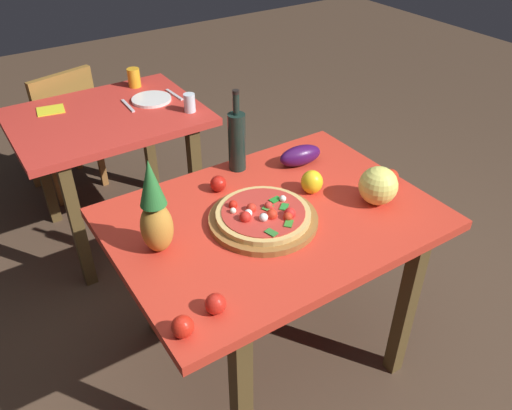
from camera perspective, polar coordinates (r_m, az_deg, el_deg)
The scene contains 21 objects.
ground_plane at distance 2.52m, azimuth 1.55°, elevation -15.40°, with size 10.00×10.00×0.00m, color #4C3828.
display_table at distance 2.04m, azimuth 1.85°, elevation -3.23°, with size 1.23×0.90×0.77m.
background_table at distance 2.94m, azimuth -15.98°, elevation 7.60°, with size 0.99×0.77×0.77m.
dining_chair at distance 3.53m, azimuth -20.72°, elevation 8.28°, with size 0.49×0.49×0.85m.
pizza_board at distance 1.94m, azimuth 0.81°, elevation -1.62°, with size 0.42×0.42×0.03m, color #935D2C.
pizza at distance 1.92m, azimuth 0.83°, elevation -0.99°, with size 0.36×0.36×0.06m.
wine_bottle at distance 2.21m, azimuth -2.14°, elevation 7.22°, with size 0.08×0.08×0.37m.
pineapple_left at distance 1.76m, azimuth -11.18°, elevation -0.77°, with size 0.11×0.11×0.36m.
melon at distance 2.07m, azimuth 13.43°, elevation 2.10°, with size 0.15×0.15×0.15m, color #E5E268.
bell_pepper at distance 2.11m, azimuth 6.23°, elevation 2.56°, with size 0.09×0.09×0.10m, color yellow.
eggplant at distance 2.29m, azimuth 4.94°, elevation 5.50°, with size 0.20×0.09×0.09m, color #3C104A.
tomato_by_bottle at distance 2.11m, azimuth -4.22°, elevation 2.38°, with size 0.07×0.07×0.07m, color red.
tomato_beside_pepper at distance 1.54m, azimuth -8.17°, elevation -13.24°, with size 0.07×0.07×0.07m, color red.
tomato_at_corner at distance 1.59m, azimuth -4.52°, elevation -10.90°, with size 0.07×0.07×0.07m, color red.
tomato_near_board at distance 2.22m, azimuth 14.73°, elevation 3.03°, with size 0.07×0.07×0.07m, color red.
drinking_glass_juice at distance 3.18m, azimuth -13.41°, elevation 13.61°, with size 0.07×0.07×0.11m, color orange.
drinking_glass_water at distance 2.80m, azimuth -7.40°, elevation 11.20°, with size 0.06×0.06×0.10m, color silver.
dinner_plate at distance 2.98m, azimuth -11.54°, elevation 11.44°, with size 0.22×0.22×0.02m, color white.
fork_utensil at distance 2.94m, azimuth -14.05°, elevation 10.66°, with size 0.02×0.18×0.01m, color silver.
knife_utensil at distance 3.03m, azimuth -9.07°, elevation 12.03°, with size 0.02×0.18×0.01m, color silver.
napkin_folded at distance 3.02m, azimuth -21.86°, elevation 9.75°, with size 0.14×0.12×0.01m, color yellow.
Camera 1 is at (-0.93, -1.31, 1.95)m, focal length 35.99 mm.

